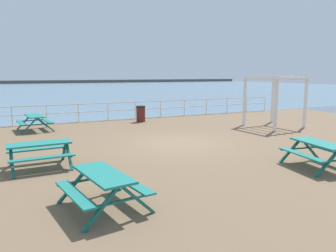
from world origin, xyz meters
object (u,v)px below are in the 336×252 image
at_px(picnic_table_far_left, 103,182).
at_px(litter_bin, 141,114).
at_px(picnic_table_mid_centre, 40,149).
at_px(picnic_table_far_right, 35,119).
at_px(lattice_pergola, 275,89).
at_px(picnic_table_near_left, 319,149).

distance_m(picnic_table_far_left, litter_bin, 12.44).
bearing_deg(picnic_table_far_left, picnic_table_mid_centre, 6.07).
relative_size(picnic_table_far_right, litter_bin, 2.07).
distance_m(picnic_table_far_right, lattice_pergola, 12.52).
relative_size(lattice_pergola, litter_bin, 2.88).
bearing_deg(picnic_table_near_left, picnic_table_far_left, 99.72).
relative_size(picnic_table_mid_centre, picnic_table_far_left, 0.93).
bearing_deg(litter_bin, picnic_table_mid_centre, -128.52).
height_order(picnic_table_far_left, litter_bin, litter_bin).
bearing_deg(picnic_table_far_right, picnic_table_mid_centre, 171.53).
distance_m(picnic_table_far_left, picnic_table_far_right, 10.82).
distance_m(picnic_table_near_left, lattice_pergola, 7.97).
relative_size(picnic_table_far_left, litter_bin, 2.12).
relative_size(picnic_table_near_left, litter_bin, 2.09).
xyz_separation_m(lattice_pergola, litter_bin, (-5.92, 4.62, -1.52)).
distance_m(picnic_table_mid_centre, picnic_table_far_left, 3.89).
bearing_deg(picnic_table_near_left, picnic_table_far_right, 42.89).
height_order(picnic_table_far_left, lattice_pergola, lattice_pergola).
bearing_deg(picnic_table_mid_centre, lattice_pergola, 11.19).
height_order(picnic_table_far_right, lattice_pergola, lattice_pergola).
bearing_deg(litter_bin, picnic_table_far_left, -113.96).
xyz_separation_m(picnic_table_far_left, litter_bin, (5.05, 11.36, -0.10)).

